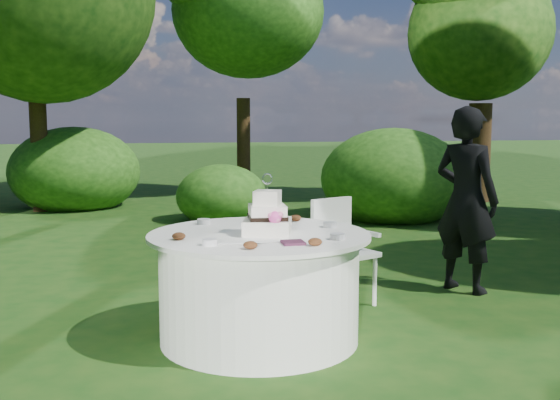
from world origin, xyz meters
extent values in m
plane|color=#143E11|center=(0.00, 0.00, 0.00)|extent=(80.00, 80.00, 0.00)
cube|color=#471E34|center=(0.14, -0.44, 0.78)|extent=(0.14, 0.14, 0.02)
ellipsoid|color=white|center=(-0.16, -0.36, 0.78)|extent=(0.48, 0.07, 0.01)
imported|color=black|center=(2.07, 0.93, 0.84)|extent=(0.66, 0.73, 1.68)
cylinder|color=white|center=(0.00, 0.00, 0.37)|extent=(1.40, 1.40, 0.74)
cylinder|color=white|center=(0.00, 0.00, 0.76)|extent=(1.56, 1.56, 0.03)
cube|color=silver|center=(0.05, -0.04, 0.82)|extent=(0.40, 0.40, 0.11)
cube|color=white|center=(0.05, -0.04, 0.92)|extent=(0.26, 0.26, 0.11)
cube|color=white|center=(0.05, -0.04, 1.02)|extent=(0.22, 0.22, 0.11)
cube|color=black|center=(0.05, -0.04, 0.89)|extent=(0.28, 0.28, 0.03)
sphere|color=#E4439F|center=(0.07, -0.19, 0.91)|extent=(0.09, 0.09, 0.09)
cylinder|color=silver|center=(0.05, -0.04, 1.09)|extent=(0.01, 0.01, 0.05)
torus|color=silver|center=(0.05, -0.04, 1.16)|extent=(0.08, 0.02, 0.08)
cube|color=silver|center=(0.88, 0.72, 0.44)|extent=(0.56, 0.56, 0.04)
cube|color=white|center=(0.80, 0.90, 0.68)|extent=(0.41, 0.21, 0.42)
cylinder|color=white|center=(0.79, 0.49, 0.21)|extent=(0.04, 0.04, 0.42)
cylinder|color=silver|center=(1.10, 0.63, 0.21)|extent=(0.04, 0.04, 0.42)
cylinder|color=white|center=(0.65, 0.81, 0.21)|extent=(0.04, 0.04, 0.42)
cylinder|color=white|center=(0.96, 0.95, 0.21)|extent=(0.04, 0.04, 0.42)
cube|color=white|center=(0.69, 0.64, 0.60)|extent=(0.19, 0.37, 0.04)
cube|color=white|center=(1.06, 0.80, 0.60)|extent=(0.19, 0.37, 0.04)
cylinder|color=silver|center=(-0.39, -0.37, 0.79)|extent=(0.10, 0.10, 0.04)
cylinder|color=silver|center=(0.46, -0.35, 0.79)|extent=(0.10, 0.10, 0.04)
cylinder|color=silver|center=(-0.34, 0.48, 0.79)|extent=(0.10, 0.10, 0.04)
cylinder|color=silver|center=(0.56, 0.13, 0.79)|extent=(0.10, 0.10, 0.04)
ellipsoid|color=#562D16|center=(-0.16, -0.55, 0.79)|extent=(0.09, 0.09, 0.05)
ellipsoid|color=#562D16|center=(-0.57, -0.14, 0.79)|extent=(0.09, 0.09, 0.05)
ellipsoid|color=#562D16|center=(0.38, 0.48, 0.79)|extent=(0.09, 0.09, 0.05)
ellipsoid|color=#562D16|center=(0.26, -0.53, 0.79)|extent=(0.09, 0.09, 0.05)
camera|label=1|loc=(-0.82, -4.44, 1.56)|focal=42.00mm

